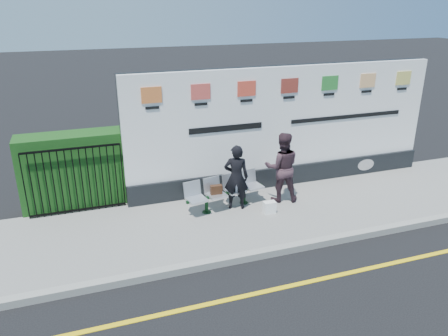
# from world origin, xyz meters

# --- Properties ---
(ground) EXTENTS (80.00, 80.00, 0.00)m
(ground) POSITION_xyz_m (0.00, 0.00, 0.00)
(ground) COLOR black
(pavement) EXTENTS (14.00, 3.00, 0.12)m
(pavement) POSITION_xyz_m (0.00, 2.50, 0.06)
(pavement) COLOR gray
(pavement) RESTS_ON ground
(kerb) EXTENTS (14.00, 0.18, 0.14)m
(kerb) POSITION_xyz_m (0.00, 1.00, 0.07)
(kerb) COLOR gray
(kerb) RESTS_ON ground
(yellow_line) EXTENTS (14.00, 0.10, 0.01)m
(yellow_line) POSITION_xyz_m (0.00, 0.00, 0.00)
(yellow_line) COLOR yellow
(yellow_line) RESTS_ON ground
(billboard) EXTENTS (8.00, 0.30, 3.00)m
(billboard) POSITION_xyz_m (0.50, 3.85, 1.42)
(billboard) COLOR black
(billboard) RESTS_ON pavement
(hedge) EXTENTS (2.35, 0.70, 1.70)m
(hedge) POSITION_xyz_m (-4.58, 4.30, 0.97)
(hedge) COLOR #174414
(hedge) RESTS_ON pavement
(railing) EXTENTS (2.05, 0.06, 1.54)m
(railing) POSITION_xyz_m (-4.58, 3.85, 0.89)
(railing) COLOR black
(railing) RESTS_ON pavement
(bench) EXTENTS (1.93, 0.83, 0.40)m
(bench) POSITION_xyz_m (-1.38, 2.99, 0.32)
(bench) COLOR silver
(bench) RESTS_ON pavement
(woman_left) EXTENTS (0.64, 0.54, 1.51)m
(woman_left) POSITION_xyz_m (-1.16, 2.91, 0.87)
(woman_left) COLOR black
(woman_left) RESTS_ON pavement
(woman_right) EXTENTS (0.96, 0.84, 1.66)m
(woman_right) POSITION_xyz_m (-0.01, 2.96, 0.95)
(woman_right) COLOR #3B262E
(woman_right) RESTS_ON pavement
(handbag_brown) EXTENTS (0.27, 0.13, 0.21)m
(handbag_brown) POSITION_xyz_m (-1.62, 2.94, 0.62)
(handbag_brown) COLOR #331B0E
(handbag_brown) RESTS_ON bench
(carrier_bag_white) EXTENTS (0.27, 0.16, 0.27)m
(carrier_bag_white) POSITION_xyz_m (-0.54, 2.42, 0.26)
(carrier_bag_white) COLOR white
(carrier_bag_white) RESTS_ON pavement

